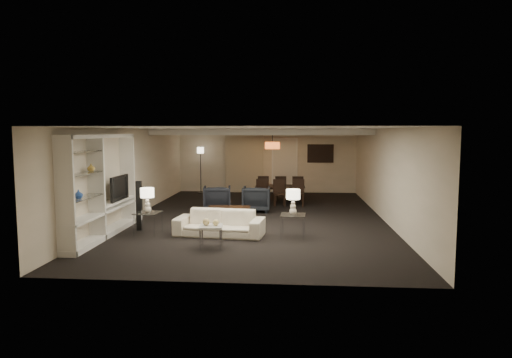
{
  "coord_description": "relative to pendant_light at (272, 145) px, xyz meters",
  "views": [
    {
      "loc": [
        0.99,
        -12.52,
        2.42
      ],
      "look_at": [
        0.0,
        0.0,
        1.1
      ],
      "focal_mm": 32.0,
      "sensor_mm": 36.0,
      "label": 1
    }
  ],
  "objects": [
    {
      "name": "floor",
      "position": [
        -0.3,
        -3.5,
        -1.92
      ],
      "size": [
        11.0,
        11.0,
        0.0
      ],
      "primitive_type": "plane",
      "color": "black",
      "rests_on": "ground"
    },
    {
      "name": "ceiling",
      "position": [
        -0.3,
        -3.5,
        0.58
      ],
      "size": [
        7.0,
        11.0,
        0.02
      ],
      "primitive_type": "cube",
      "color": "silver",
      "rests_on": "ground"
    },
    {
      "name": "wall_back",
      "position": [
        -0.3,
        2.0,
        -0.67
      ],
      "size": [
        7.0,
        0.02,
        2.5
      ],
      "primitive_type": "cube",
      "color": "beige",
      "rests_on": "ground"
    },
    {
      "name": "wall_front",
      "position": [
        -0.3,
        -9.0,
        -0.67
      ],
      "size": [
        7.0,
        0.02,
        2.5
      ],
      "primitive_type": "cube",
      "color": "beige",
      "rests_on": "ground"
    },
    {
      "name": "wall_left",
      "position": [
        -3.8,
        -3.5,
        -0.67
      ],
      "size": [
        0.02,
        11.0,
        2.5
      ],
      "primitive_type": "cube",
      "color": "beige",
      "rests_on": "ground"
    },
    {
      "name": "wall_right",
      "position": [
        3.2,
        -3.5,
        -0.67
      ],
      "size": [
        0.02,
        11.0,
        2.5
      ],
      "primitive_type": "cube",
      "color": "beige",
      "rests_on": "ground"
    },
    {
      "name": "ceiling_soffit",
      "position": [
        -0.3,
        0.0,
        0.48
      ],
      "size": [
        7.0,
        4.0,
        0.2
      ],
      "primitive_type": "cube",
      "color": "silver",
      "rests_on": "ceiling"
    },
    {
      "name": "curtains",
      "position": [
        -1.2,
        1.92,
        -0.72
      ],
      "size": [
        1.5,
        0.12,
        2.4
      ],
      "primitive_type": "cube",
      "color": "beige",
      "rests_on": "wall_back"
    },
    {
      "name": "door",
      "position": [
        0.4,
        1.97,
        -0.87
      ],
      "size": [
        0.9,
        0.05,
        2.1
      ],
      "primitive_type": "cube",
      "color": "silver",
      "rests_on": "wall_back"
    },
    {
      "name": "painting",
      "position": [
        1.8,
        1.96,
        -0.37
      ],
      "size": [
        0.95,
        0.04,
        0.65
      ],
      "primitive_type": "cube",
      "color": "#142D38",
      "rests_on": "wall_back"
    },
    {
      "name": "media_unit",
      "position": [
        -3.61,
        -6.1,
        -0.74
      ],
      "size": [
        0.38,
        3.4,
        2.35
      ],
      "primitive_type": null,
      "color": "white",
      "rests_on": "wall_left"
    },
    {
      "name": "pendant_light",
      "position": [
        0.0,
        0.0,
        0.0
      ],
      "size": [
        0.52,
        0.52,
        0.24
      ],
      "primitive_type": "cylinder",
      "color": "#D8591E",
      "rests_on": "ceiling_soffit"
    },
    {
      "name": "sofa",
      "position": [
        -0.98,
        -5.71,
        -1.62
      ],
      "size": [
        2.12,
        1.03,
        0.6
      ],
      "primitive_type": "imported",
      "rotation": [
        0.0,
        0.0,
        -0.11
      ],
      "color": "beige",
      "rests_on": "floor"
    },
    {
      "name": "coffee_table",
      "position": [
        -0.98,
        -4.11,
        -1.72
      ],
      "size": [
        1.16,
        0.72,
        0.4
      ],
      "primitive_type": null,
      "rotation": [
        0.0,
        0.0,
        0.06
      ],
      "color": "black",
      "rests_on": "floor"
    },
    {
      "name": "armchair_left",
      "position": [
        -1.58,
        -2.41,
        -1.54
      ],
      "size": [
        0.92,
        0.94,
        0.76
      ],
      "primitive_type": "imported",
      "rotation": [
        0.0,
        0.0,
        3.28
      ],
      "color": "black",
      "rests_on": "floor"
    },
    {
      "name": "armchair_right",
      "position": [
        -0.38,
        -2.41,
        -1.54
      ],
      "size": [
        0.82,
        0.85,
        0.76
      ],
      "primitive_type": "imported",
      "rotation": [
        0.0,
        0.0,
        3.15
      ],
      "color": "black",
      "rests_on": "floor"
    },
    {
      "name": "side_table_left",
      "position": [
        -2.68,
        -5.71,
        -1.66
      ],
      "size": [
        0.6,
        0.6,
        0.52
      ],
      "primitive_type": null,
      "rotation": [
        0.0,
        0.0,
        -0.07
      ],
      "color": "white",
      "rests_on": "floor"
    },
    {
      "name": "side_table_right",
      "position": [
        0.72,
        -5.71,
        -1.66
      ],
      "size": [
        0.6,
        0.6,
        0.52
      ],
      "primitive_type": null,
      "rotation": [
        0.0,
        0.0,
        -0.06
      ],
      "color": "white",
      "rests_on": "floor"
    },
    {
      "name": "table_lamp_left",
      "position": [
        -2.68,
        -5.71,
        -1.11
      ],
      "size": [
        0.35,
        0.35,
        0.58
      ],
      "primitive_type": null,
      "rotation": [
        0.0,
        0.0,
        0.12
      ],
      "color": "beige",
      "rests_on": "side_table_left"
    },
    {
      "name": "table_lamp_right",
      "position": [
        0.72,
        -5.71,
        -1.11
      ],
      "size": [
        0.33,
        0.33,
        0.58
      ],
      "primitive_type": null,
      "rotation": [
        0.0,
        0.0,
        -0.03
      ],
      "color": "#F2E3CC",
      "rests_on": "side_table_right"
    },
    {
      "name": "marble_table",
      "position": [
        -0.98,
        -6.81,
        -1.69
      ],
      "size": [
        0.51,
        0.51,
        0.47
      ],
      "primitive_type": null,
      "rotation": [
        0.0,
        0.0,
        0.09
      ],
      "color": "silver",
      "rests_on": "floor"
    },
    {
      "name": "gold_gourd_a",
      "position": [
        -1.08,
        -6.81,
        -1.38
      ],
      "size": [
        0.15,
        0.15,
        0.15
      ],
      "primitive_type": "sphere",
      "color": "#DCBD74",
      "rests_on": "marble_table"
    },
    {
      "name": "gold_gourd_b",
      "position": [
        -0.88,
        -6.81,
        -1.39
      ],
      "size": [
        0.13,
        0.13,
        0.13
      ],
      "primitive_type": "sphere",
      "color": "#F1D67F",
      "rests_on": "marble_table"
    },
    {
      "name": "television",
      "position": [
        -3.58,
        -5.36,
        -0.87
      ],
      "size": [
        1.04,
        0.14,
        0.6
      ],
      "primitive_type": "imported",
      "rotation": [
        0.0,
        0.0,
        1.57
      ],
      "color": "black",
      "rests_on": "media_unit"
    },
    {
      "name": "vase_blue",
      "position": [
        -3.61,
        -7.21,
        -0.77
      ],
      "size": [
        0.18,
        0.18,
        0.18
      ],
      "primitive_type": "imported",
      "color": "#2952B3",
      "rests_on": "media_unit"
    },
    {
      "name": "vase_amber",
      "position": [
        -3.61,
        -6.58,
        -0.28
      ],
      "size": [
        0.16,
        0.16,
        0.17
      ],
      "primitive_type": "imported",
      "color": "gold",
      "rests_on": "media_unit"
    },
    {
      "name": "floor_speaker",
      "position": [
        -3.03,
        -5.26,
        -1.31
      ],
      "size": [
        0.15,
        0.15,
        1.21
      ],
      "primitive_type": "cube",
      "rotation": [
        0.0,
        0.0,
        0.12
      ],
      "color": "black",
      "rests_on": "floor"
    },
    {
      "name": "dining_table",
      "position": [
        0.3,
        -0.78,
        -1.63
      ],
      "size": [
        1.67,
        0.95,
        0.58
      ],
      "primitive_type": "imported",
      "rotation": [
        0.0,
        0.0,
        0.02
      ],
      "color": "black",
      "rests_on": "floor"
    },
    {
      "name": "chair_nl",
      "position": [
        -0.3,
        -1.43,
        -1.49
      ],
      "size": [
        0.45,
        0.45,
        0.87
      ],
      "primitive_type": null,
      "rotation": [
        0.0,
        0.0,
        -0.13
      ],
      "color": "black",
      "rests_on": "floor"
    },
    {
      "name": "chair_nm",
      "position": [
        0.3,
        -1.43,
        -1.49
      ],
      "size": [
        0.45,
        0.45,
        0.87
      ],
      "primitive_type": null,
      "rotation": [
        0.0,
        0.0,
        0.14
      ],
      "color": "black",
      "rests_on": "floor"
    },
    {
      "name": "chair_nr",
      "position": [
        0.9,
        -1.43,
        -1.49
      ],
      "size": [
        0.41,
        0.41,
        0.87
      ],
      "primitive_type": null,
      "rotation": [
        0.0,
        0.0,
        -0.03
      ],
      "color": "black",
      "rests_on": "floor"
    },
    {
      "name": "chair_fl",
      "position": [
        -0.3,
        -0.13,
        -1.49
      ],
      "size": [
        0.41,
        0.41,
        0.87
      ],
      "primitive_type": null,
      "rotation": [
        0.0,
        0.0,
        3.17
      ],
      "color": "black",
      "rests_on": "floor"
    },
    {
      "name": "chair_fm",
      "position": [
        0.3,
        -0.13,
        -1.49
      ],
      "size": [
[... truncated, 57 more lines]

